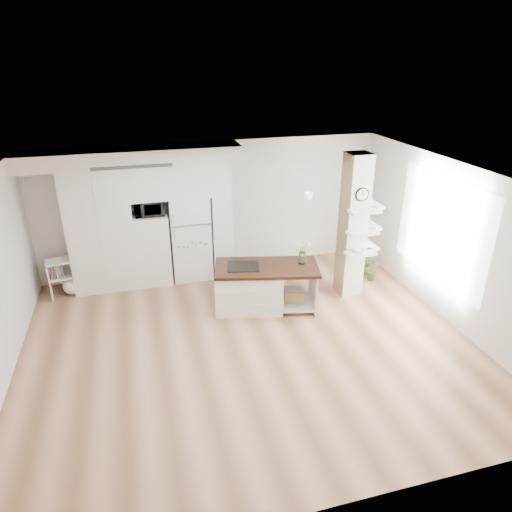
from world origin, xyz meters
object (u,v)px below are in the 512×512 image
at_px(kitchen_island, 255,286).
at_px(floor_plant_a, 373,270).
at_px(refrigerator, 190,237).
at_px(bookshelf, 68,279).

relative_size(kitchen_island, floor_plant_a, 4.49).
xyz_separation_m(refrigerator, bookshelf, (-2.38, -0.18, -0.55)).
distance_m(kitchen_island, floor_plant_a, 2.63).
distance_m(refrigerator, bookshelf, 2.45).
xyz_separation_m(refrigerator, kitchen_island, (0.93, -1.58, -0.44)).
height_order(refrigerator, bookshelf, refrigerator).
distance_m(refrigerator, kitchen_island, 1.89).
xyz_separation_m(kitchen_island, floor_plant_a, (2.59, 0.40, -0.21)).
bearing_deg(floor_plant_a, kitchen_island, -171.16).
bearing_deg(kitchen_island, floor_plant_a, 21.79).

